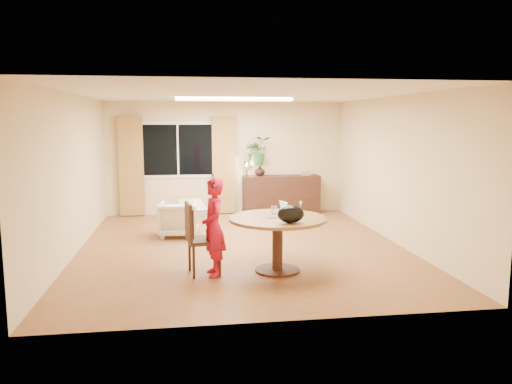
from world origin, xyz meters
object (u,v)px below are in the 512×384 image
child (214,227)px  sideboard (281,195)px  armchair (179,219)px  dining_table (278,229)px  dining_chair (204,238)px

child → sideboard: size_ratio=0.77×
armchair → sideboard: 3.10m
sideboard → dining_table: bearing=-101.7°
dining_table → armchair: dining_table is taller
dining_chair → armchair: (-0.38, 2.42, -0.19)m
dining_table → dining_chair: size_ratio=1.35×
dining_table → child: size_ratio=1.01×
armchair → sideboard: bearing=-133.3°
dining_chair → armchair: size_ratio=1.45×
dining_chair → sideboard: bearing=57.6°
dining_chair → child: 0.24m
child → armchair: size_ratio=1.93×
dining_table → sideboard: bearing=78.3°
dining_table → armchair: (-1.43, 2.45, -0.30)m
dining_table → armchair: bearing=120.3°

